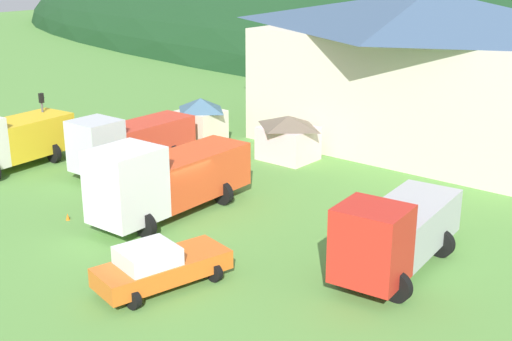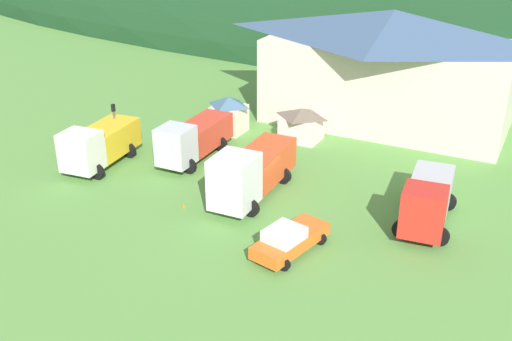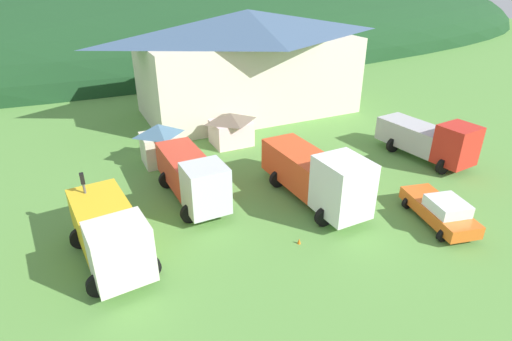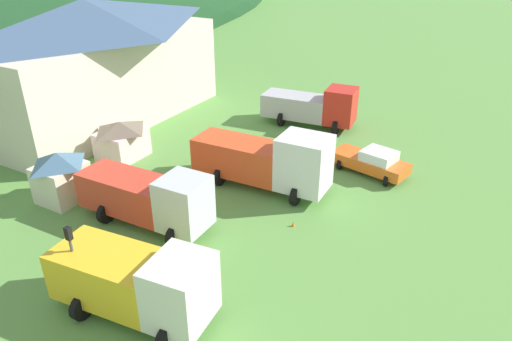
{
  "view_description": "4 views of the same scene",
  "coord_description": "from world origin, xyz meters",
  "px_view_note": "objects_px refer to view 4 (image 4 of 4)",
  "views": [
    {
      "loc": [
        21.25,
        -20.07,
        11.56
      ],
      "look_at": [
        1.79,
        3.27,
        1.66
      ],
      "focal_mm": 48.12,
      "sensor_mm": 36.0,
      "label": 1
    },
    {
      "loc": [
        15.62,
        -30.78,
        17.69
      ],
      "look_at": [
        -0.13,
        -0.22,
        1.78
      ],
      "focal_mm": 42.45,
      "sensor_mm": 36.0,
      "label": 2
    },
    {
      "loc": [
        -12.75,
        -18.14,
        12.7
      ],
      "look_at": [
        -3.48,
        1.16,
        2.03
      ],
      "focal_mm": 28.88,
      "sensor_mm": 36.0,
      "label": 3
    },
    {
      "loc": [
        -22.2,
        -12.06,
        13.77
      ],
      "look_at": [
        -2.6,
        -1.01,
        2.26
      ],
      "focal_mm": 33.08,
      "sensor_mm": 36.0,
      "label": 4
    }
  ],
  "objects_px": {
    "traffic_cone_near_pickup": "(293,226)",
    "tow_truck_silver": "(149,197)",
    "depot_building": "(92,60)",
    "traffic_light_west": "(73,257)",
    "play_shed_cream": "(61,176)",
    "play_shed_pink": "(121,139)",
    "crane_truck_red": "(314,106)",
    "heavy_rig_striped": "(138,281)",
    "heavy_rig_white": "(268,160)",
    "service_pickup_orange": "(372,161)"
  },
  "relations": [
    {
      "from": "depot_building",
      "to": "heavy_rig_striped",
      "type": "relative_size",
      "value": 3.06
    },
    {
      "from": "heavy_rig_white",
      "to": "service_pickup_orange",
      "type": "relative_size",
      "value": 1.63
    },
    {
      "from": "play_shed_cream",
      "to": "play_shed_pink",
      "type": "height_order",
      "value": "play_shed_cream"
    },
    {
      "from": "crane_truck_red",
      "to": "heavy_rig_striped",
      "type": "bearing_deg",
      "value": -90.34
    },
    {
      "from": "play_shed_cream",
      "to": "heavy_rig_striped",
      "type": "height_order",
      "value": "heavy_rig_striped"
    },
    {
      "from": "tow_truck_silver",
      "to": "traffic_light_west",
      "type": "bearing_deg",
      "value": -78.83
    },
    {
      "from": "heavy_rig_white",
      "to": "service_pickup_orange",
      "type": "distance_m",
      "value": 6.87
    },
    {
      "from": "heavy_rig_white",
      "to": "traffic_light_west",
      "type": "height_order",
      "value": "traffic_light_west"
    },
    {
      "from": "traffic_light_west",
      "to": "heavy_rig_striped",
      "type": "bearing_deg",
      "value": -75.89
    },
    {
      "from": "play_shed_cream",
      "to": "traffic_cone_near_pickup",
      "type": "distance_m",
      "value": 13.26
    },
    {
      "from": "play_shed_pink",
      "to": "crane_truck_red",
      "type": "relative_size",
      "value": 0.43
    },
    {
      "from": "heavy_rig_striped",
      "to": "tow_truck_silver",
      "type": "bearing_deg",
      "value": 121.38
    },
    {
      "from": "depot_building",
      "to": "traffic_cone_near_pickup",
      "type": "height_order",
      "value": "depot_building"
    },
    {
      "from": "play_shed_pink",
      "to": "crane_truck_red",
      "type": "height_order",
      "value": "crane_truck_red"
    },
    {
      "from": "traffic_light_west",
      "to": "tow_truck_silver",
      "type": "bearing_deg",
      "value": 12.44
    },
    {
      "from": "play_shed_pink",
      "to": "tow_truck_silver",
      "type": "height_order",
      "value": "tow_truck_silver"
    },
    {
      "from": "depot_building",
      "to": "tow_truck_silver",
      "type": "relative_size",
      "value": 2.81
    },
    {
      "from": "depot_building",
      "to": "tow_truck_silver",
      "type": "distance_m",
      "value": 17.57
    },
    {
      "from": "traffic_light_west",
      "to": "heavy_rig_white",
      "type": "bearing_deg",
      "value": -9.66
    },
    {
      "from": "play_shed_cream",
      "to": "traffic_cone_near_pickup",
      "type": "bearing_deg",
      "value": -72.75
    },
    {
      "from": "tow_truck_silver",
      "to": "traffic_light_west",
      "type": "relative_size",
      "value": 2.0
    },
    {
      "from": "traffic_light_west",
      "to": "play_shed_pink",
      "type": "bearing_deg",
      "value": 36.7
    },
    {
      "from": "depot_building",
      "to": "traffic_light_west",
      "type": "xyz_separation_m",
      "value": [
        -15.97,
        -15.35,
        -2.5
      ]
    },
    {
      "from": "traffic_cone_near_pickup",
      "to": "tow_truck_silver",
      "type": "bearing_deg",
      "value": 117.86
    },
    {
      "from": "play_shed_pink",
      "to": "service_pickup_orange",
      "type": "relative_size",
      "value": 0.62
    },
    {
      "from": "tow_truck_silver",
      "to": "traffic_light_west",
      "type": "distance_m",
      "value": 6.08
    },
    {
      "from": "traffic_light_west",
      "to": "depot_building",
      "type": "bearing_deg",
      "value": 43.87
    },
    {
      "from": "play_shed_pink",
      "to": "traffic_light_west",
      "type": "height_order",
      "value": "traffic_light_west"
    },
    {
      "from": "heavy_rig_striped",
      "to": "traffic_cone_near_pickup",
      "type": "bearing_deg",
      "value": 67.9
    },
    {
      "from": "depot_building",
      "to": "traffic_cone_near_pickup",
      "type": "bearing_deg",
      "value": -107.84
    },
    {
      "from": "heavy_rig_striped",
      "to": "crane_truck_red",
      "type": "xyz_separation_m",
      "value": [
        22.32,
        2.16,
        -0.07
      ]
    },
    {
      "from": "heavy_rig_striped",
      "to": "service_pickup_orange",
      "type": "bearing_deg",
      "value": 69.98
    },
    {
      "from": "crane_truck_red",
      "to": "traffic_light_west",
      "type": "relative_size",
      "value": 2.0
    },
    {
      "from": "play_shed_cream",
      "to": "traffic_light_west",
      "type": "bearing_deg",
      "value": -126.47
    },
    {
      "from": "play_shed_pink",
      "to": "depot_building",
      "type": "bearing_deg",
      "value": 56.0
    },
    {
      "from": "service_pickup_orange",
      "to": "play_shed_cream",
      "type": "bearing_deg",
      "value": -127.85
    },
    {
      "from": "play_shed_pink",
      "to": "service_pickup_orange",
      "type": "bearing_deg",
      "value": -68.87
    },
    {
      "from": "tow_truck_silver",
      "to": "traffic_light_west",
      "type": "height_order",
      "value": "traffic_light_west"
    },
    {
      "from": "crane_truck_red",
      "to": "service_pickup_orange",
      "type": "relative_size",
      "value": 1.44
    },
    {
      "from": "play_shed_cream",
      "to": "heavy_rig_white",
      "type": "bearing_deg",
      "value": -53.75
    },
    {
      "from": "depot_building",
      "to": "heavy_rig_white",
      "type": "relative_size",
      "value": 2.48
    },
    {
      "from": "depot_building",
      "to": "traffic_cone_near_pickup",
      "type": "relative_size",
      "value": 33.82
    },
    {
      "from": "depot_building",
      "to": "crane_truck_red",
      "type": "distance_m",
      "value": 17.61
    },
    {
      "from": "play_shed_pink",
      "to": "tow_truck_silver",
      "type": "bearing_deg",
      "value": -127.14
    },
    {
      "from": "heavy_rig_striped",
      "to": "heavy_rig_white",
      "type": "distance_m",
      "value": 11.74
    },
    {
      "from": "tow_truck_silver",
      "to": "crane_truck_red",
      "type": "bearing_deg",
      "value": 82.75
    },
    {
      "from": "heavy_rig_striped",
      "to": "depot_building",
      "type": "bearing_deg",
      "value": 134.01
    },
    {
      "from": "depot_building",
      "to": "traffic_light_west",
      "type": "height_order",
      "value": "depot_building"
    },
    {
      "from": "depot_building",
      "to": "play_shed_cream",
      "type": "xyz_separation_m",
      "value": [
        -10.53,
        -7.99,
        -3.28
      ]
    },
    {
      "from": "play_shed_pink",
      "to": "play_shed_cream",
      "type": "bearing_deg",
      "value": -169.78
    }
  ]
}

